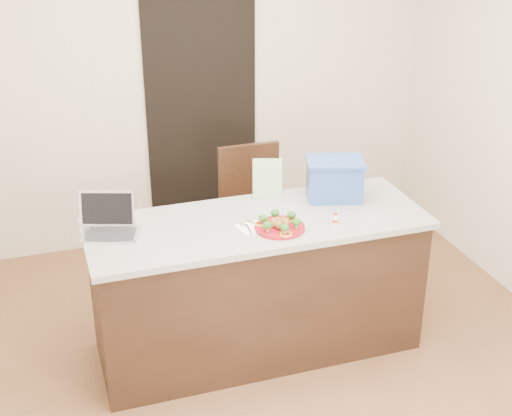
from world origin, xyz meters
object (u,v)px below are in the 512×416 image
object	(u,v)px
laptop	(109,222)
chair	(253,207)
island	(257,285)
plate	(280,227)
yogurt_bottle	(335,220)
blue_box	(334,179)
napkin	(251,228)

from	to	relation	value
laptop	chair	size ratio (longest dim) A/B	0.36
island	plate	bearing A→B (deg)	-60.60
yogurt_bottle	plate	bearing A→B (deg)	172.64
yogurt_bottle	blue_box	size ratio (longest dim) A/B	0.17
plate	blue_box	xyz separation A→B (m)	(0.48, 0.31, 0.12)
napkin	yogurt_bottle	world-z (taller)	yogurt_bottle
laptop	blue_box	bearing A→B (deg)	19.87
laptop	plate	bearing A→B (deg)	2.20
island	blue_box	bearing A→B (deg)	15.66
napkin	laptop	distance (m)	0.82
chair	yogurt_bottle	bearing A→B (deg)	-81.81
island	laptop	xyz separation A→B (m)	(-0.86, 0.13, 0.52)
napkin	yogurt_bottle	bearing A→B (deg)	-12.14
plate	napkin	bearing A→B (deg)	158.25
chair	plate	bearing A→B (deg)	-100.18
yogurt_bottle	laptop	size ratio (longest dim) A/B	0.19
plate	yogurt_bottle	world-z (taller)	yogurt_bottle
plate	napkin	world-z (taller)	plate
laptop	blue_box	distance (m)	1.44
island	laptop	distance (m)	1.02
plate	laptop	world-z (taller)	laptop
chair	island	bearing A→B (deg)	-107.18
laptop	blue_box	world-z (taller)	blue_box
laptop	chair	xyz separation A→B (m)	(1.12, 0.74, -0.39)
island	napkin	size ratio (longest dim) A/B	14.38
plate	yogurt_bottle	bearing A→B (deg)	-7.36
napkin	plate	bearing A→B (deg)	-21.75
yogurt_bottle	island	bearing A→B (deg)	155.07
yogurt_bottle	chair	world-z (taller)	chair
blue_box	island	bearing A→B (deg)	-147.53
blue_box	chair	world-z (taller)	blue_box
island	yogurt_bottle	bearing A→B (deg)	-24.93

